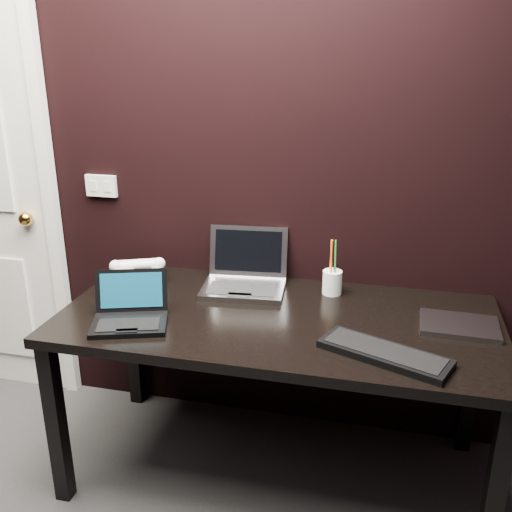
% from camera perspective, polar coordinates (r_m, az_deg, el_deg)
% --- Properties ---
extents(wall_back, '(4.00, 0.00, 4.00)m').
position_cam_1_polar(wall_back, '(2.50, -2.66, 10.36)').
color(wall_back, black).
rests_on(wall_back, ground).
extents(wall_switch, '(0.15, 0.02, 0.10)m').
position_cam_1_polar(wall_switch, '(2.76, -15.22, 6.79)').
color(wall_switch, silver).
rests_on(wall_switch, wall_back).
extents(desk, '(1.70, 0.80, 0.74)m').
position_cam_1_polar(desk, '(2.27, 2.14, -7.75)').
color(desk, black).
rests_on(desk, ground).
extents(netbook, '(0.34, 0.32, 0.18)m').
position_cam_1_polar(netbook, '(2.21, -12.49, -5.69)').
color(netbook, black).
rests_on(netbook, desk).
extents(silver_laptop, '(0.38, 0.35, 0.24)m').
position_cam_1_polar(silver_laptop, '(2.47, -1.15, -2.22)').
color(silver_laptop, '#A5A5AA').
rests_on(silver_laptop, desk).
extents(ext_keyboard, '(0.46, 0.30, 0.03)m').
position_cam_1_polar(ext_keyboard, '(1.99, 12.71, -9.46)').
color(ext_keyboard, black).
rests_on(ext_keyboard, desk).
extents(closed_laptop, '(0.29, 0.21, 0.02)m').
position_cam_1_polar(closed_laptop, '(2.27, 19.67, -6.56)').
color(closed_laptop, '#9D9EA3').
rests_on(closed_laptop, desk).
extents(desk_phone, '(0.26, 0.25, 0.12)m').
position_cam_1_polar(desk_phone, '(2.58, -11.71, -1.62)').
color(desk_phone, white).
rests_on(desk_phone, desk).
extents(mobile_phone, '(0.07, 0.06, 0.11)m').
position_cam_1_polar(mobile_phone, '(2.46, -14.72, -3.15)').
color(mobile_phone, black).
rests_on(mobile_phone, desk).
extents(pen_cup, '(0.09, 0.09, 0.24)m').
position_cam_1_polar(pen_cup, '(2.43, 7.63, -2.52)').
color(pen_cup, white).
rests_on(pen_cup, desk).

